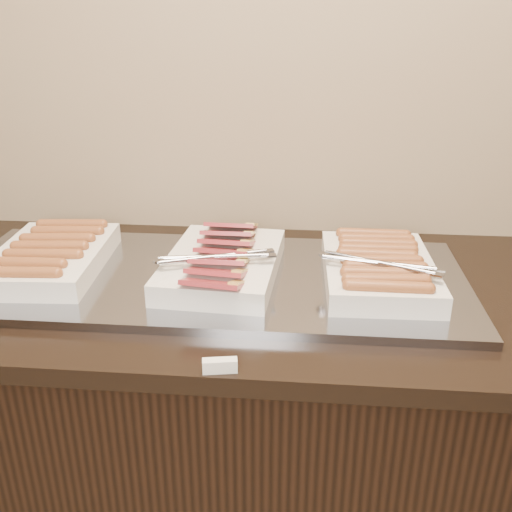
# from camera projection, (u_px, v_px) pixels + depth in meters

# --- Properties ---
(counter) EXTENTS (2.06, 0.76, 0.90)m
(counter) POSITION_uv_depth(u_px,v_px,m) (220.00, 434.00, 1.52)
(counter) COLOR black
(counter) RESTS_ON ground
(warming_tray) EXTENTS (1.20, 0.50, 0.02)m
(warming_tray) POSITION_uv_depth(u_px,v_px,m) (207.00, 278.00, 1.34)
(warming_tray) COLOR gray
(warming_tray) RESTS_ON counter
(dish_left) EXTENTS (0.26, 0.38, 0.07)m
(dish_left) POSITION_uv_depth(u_px,v_px,m) (51.00, 257.00, 1.35)
(dish_left) COLOR silver
(dish_left) RESTS_ON warming_tray
(dish_center) EXTENTS (0.28, 0.40, 0.09)m
(dish_center) POSITION_uv_depth(u_px,v_px,m) (222.00, 262.00, 1.31)
(dish_center) COLOR silver
(dish_center) RESTS_ON warming_tray
(dish_right) EXTENTS (0.27, 0.37, 0.08)m
(dish_right) POSITION_uv_depth(u_px,v_px,m) (379.00, 268.00, 1.28)
(dish_right) COLOR silver
(dish_right) RESTS_ON warming_tray
(label_holder) EXTENTS (0.06, 0.03, 0.02)m
(label_holder) POSITION_uv_depth(u_px,v_px,m) (220.00, 366.00, 1.00)
(label_holder) COLOR silver
(label_holder) RESTS_ON counter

